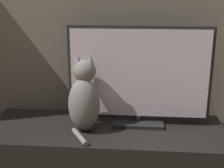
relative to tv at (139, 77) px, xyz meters
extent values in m
cube|color=black|center=(0.00, 0.00, -0.28)|extent=(0.30, 0.18, 0.02)
cylinder|color=black|center=(0.00, 0.00, -0.25)|extent=(0.04, 0.04, 0.03)
cube|color=black|center=(0.00, 0.00, 0.02)|extent=(0.82, 0.02, 0.54)
cube|color=silver|center=(0.00, -0.01, 0.02)|extent=(0.78, 0.01, 0.51)
ellipsoid|color=gray|center=(-0.30, -0.13, -0.13)|extent=(0.19, 0.17, 0.31)
ellipsoid|color=silver|center=(-0.30, -0.07, -0.15)|extent=(0.10, 0.06, 0.17)
sphere|color=gray|center=(-0.30, -0.09, 0.05)|extent=(0.13, 0.13, 0.13)
cone|color=gray|center=(-0.33, -0.09, 0.12)|extent=(0.04, 0.04, 0.04)
cone|color=gray|center=(-0.26, -0.10, 0.12)|extent=(0.04, 0.04, 0.04)
cylinder|color=gray|center=(-0.31, -0.24, -0.27)|extent=(0.12, 0.17, 0.03)
camera|label=1|loc=(-0.01, -1.73, 0.48)|focal=50.00mm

